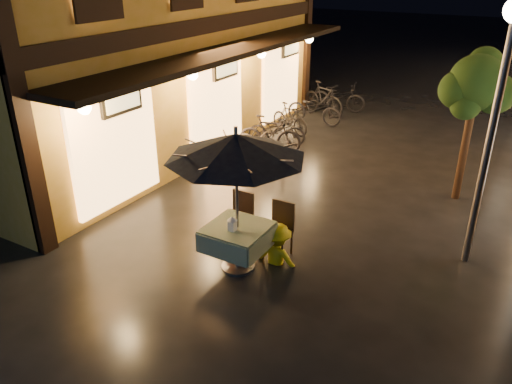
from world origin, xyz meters
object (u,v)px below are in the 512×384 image
Objects in this scene: patio_umbrella at (236,146)px; person_orange at (236,213)px; streetlamp_near at (500,92)px; table_lantern at (232,223)px; cafe_table at (238,237)px; person_yellow at (278,226)px; bicycle_0 at (255,145)px.

patio_umbrella reaches higher than person_orange.
streetlamp_near is 4.45m from table_lantern.
cafe_table is at bearing 115.46° from person_orange.
cafe_table is at bearing 90.00° from table_lantern.
person_orange is 0.83m from person_yellow.
cafe_table is at bearing -143.91° from bicycle_0.
cafe_table is 0.40× the size of patio_umbrella.
bicycle_0 is at bearing 158.99° from streetlamp_near.
table_lantern is at bearing -144.95° from streetlamp_near.
table_lantern is 0.13× the size of bicycle_0.
cafe_table is 0.36m from table_lantern.
bicycle_0 is at bearing 115.81° from table_lantern.
bicycle_0 is (-1.74, 3.66, -0.20)m from person_orange.
patio_umbrella is 1.63m from person_yellow.
patio_umbrella is (-3.26, -2.14, -0.77)m from streetlamp_near.
person_yellow is at bearing 169.89° from person_orange.
patio_umbrella is 1.58m from person_orange.
bicycle_0 is at bearing -58.82° from person_yellow.
cafe_table is 0.71× the size of person_orange.
streetlamp_near reaches higher than bicycle_0.
patio_umbrella is at bearing -146.73° from streetlamp_near.
streetlamp_near is at bearing -101.52° from bicycle_0.
person_orange is at bearing -156.03° from streetlamp_near.
cafe_table is 0.73× the size of person_yellow.
bicycle_0 reaches higher than cafe_table.
person_orange is at bearing 117.97° from table_lantern.
patio_umbrella is at bearing 0.00° from cafe_table.
patio_umbrella is (0.00, 0.00, 1.56)m from cafe_table.
bicycle_0 is (-2.10, 4.19, -1.65)m from patio_umbrella.
streetlamp_near is 1.72× the size of patio_umbrella.
cafe_table is 0.65m from person_orange.
person_orange is (-0.36, 0.53, 0.11)m from cafe_table.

